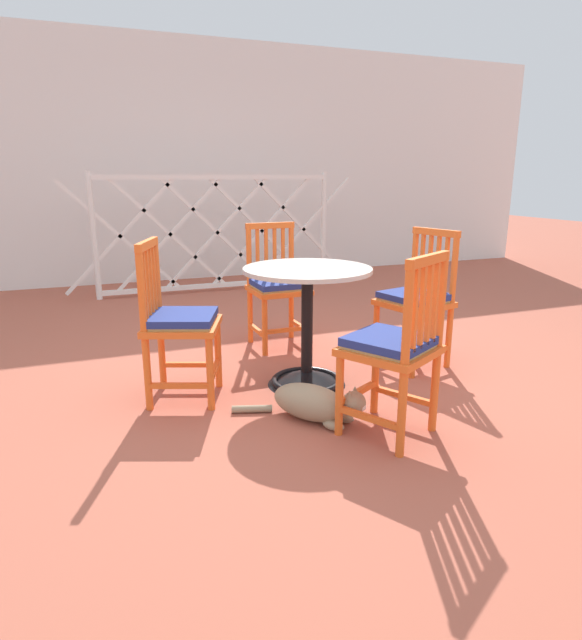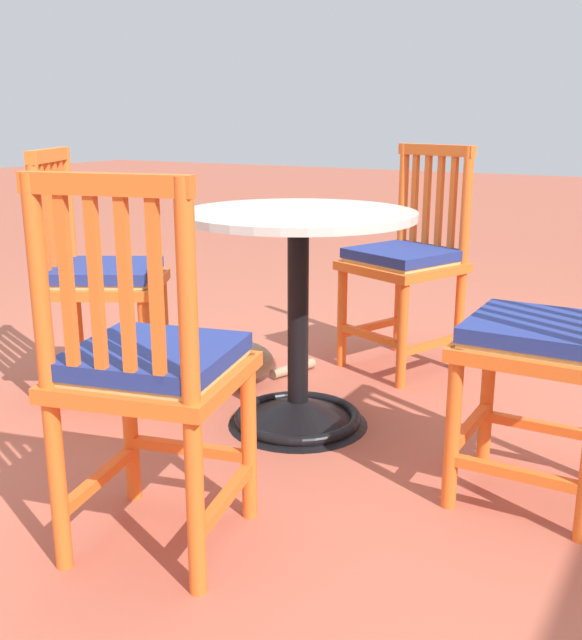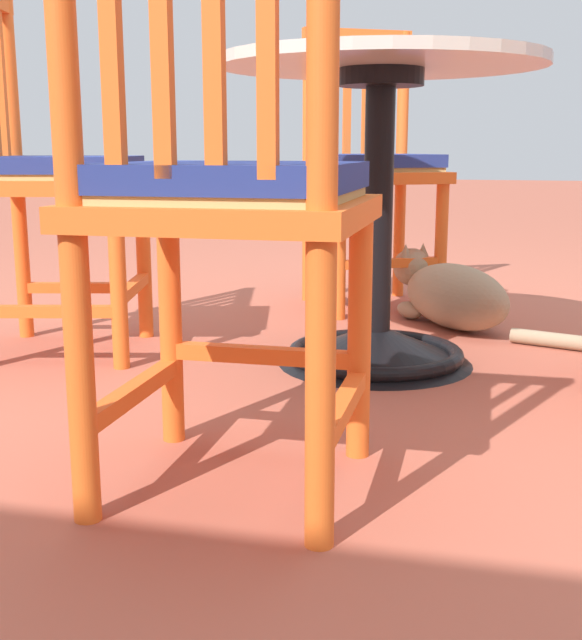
# 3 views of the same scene
# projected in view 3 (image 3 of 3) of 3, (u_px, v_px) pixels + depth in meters

# --- Properties ---
(ground_plane) EXTENTS (24.00, 24.00, 0.00)m
(ground_plane) POSITION_uv_depth(u_px,v_px,m) (381.00, 361.00, 2.06)
(ground_plane) COLOR #AD5642
(cafe_table) EXTENTS (0.76, 0.76, 0.73)m
(cafe_table) POSITION_uv_depth(u_px,v_px,m) (377.00, 249.00, 1.98)
(cafe_table) COLOR black
(cafe_table) RESTS_ON ground_plane
(orange_chair_facing_out) EXTENTS (0.41, 0.41, 0.91)m
(orange_chair_facing_out) POSITION_uv_depth(u_px,v_px,m) (227.00, 203.00, 1.19)
(orange_chair_facing_out) COLOR orange
(orange_chair_facing_out) RESTS_ON ground_plane
(orange_chair_tucked_in) EXTENTS (0.55, 0.55, 0.91)m
(orange_chair_tucked_in) POSITION_uv_depth(u_px,v_px,m) (371.00, 172.00, 2.69)
(orange_chair_tucked_in) COLOR orange
(orange_chair_tucked_in) RESTS_ON ground_plane
(orange_chair_at_corner) EXTENTS (0.48, 0.48, 0.91)m
(orange_chair_at_corner) POSITION_uv_depth(u_px,v_px,m) (53.00, 179.00, 2.07)
(orange_chair_at_corner) COLOR orange
(orange_chair_at_corner) RESTS_ON ground_plane
(tabby_cat) EXTENTS (0.59, 0.51, 0.23)m
(tabby_cat) POSITION_uv_depth(u_px,v_px,m) (449.00, 294.00, 2.45)
(tabby_cat) COLOR #9E896B
(tabby_cat) RESTS_ON ground_plane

